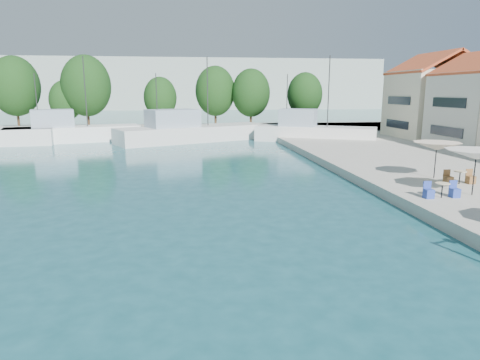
{
  "coord_description": "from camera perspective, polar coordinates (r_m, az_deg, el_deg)",
  "views": [
    {
      "loc": [
        -4.8,
        4.09,
        5.87
      ],
      "look_at": [
        -1.94,
        26.0,
        1.26
      ],
      "focal_mm": 32.0,
      "sensor_mm": 36.0,
      "label": 1
    }
  ],
  "objects": [
    {
      "name": "quay_far",
      "position": [
        63.24,
        -10.38,
        6.54
      ],
      "size": [
        90.0,
        16.0,
        0.6
      ],
      "primitive_type": "cube",
      "color": "#A9A598",
      "rests_on": "ground"
    },
    {
      "name": "hill_west",
      "position": [
        157.95,
        -17.01,
        12.06
      ],
      "size": [
        180.0,
        40.0,
        16.0
      ],
      "primitive_type": "cube",
      "color": "#9AA99E",
      "rests_on": "ground"
    },
    {
      "name": "hill_east",
      "position": [
        181.53,
        6.99,
        11.74
      ],
      "size": [
        140.0,
        40.0,
        12.0
      ],
      "primitive_type": "cube",
      "color": "#9AA99E",
      "rests_on": "ground"
    },
    {
      "name": "building_06",
      "position": [
        55.05,
        24.53,
        10.36
      ],
      "size": [
        9.0,
        8.8,
        10.2
      ],
      "color": "beige",
      "rests_on": "quay_right"
    },
    {
      "name": "trawler_02",
      "position": [
        54.03,
        -21.59,
        5.87
      ],
      "size": [
        15.44,
        7.96,
        10.2
      ],
      "rotation": [
        0.0,
        0.0,
        0.29
      ],
      "color": "white",
      "rests_on": "ground"
    },
    {
      "name": "trawler_03",
      "position": [
        51.15,
        -6.57,
        6.33
      ],
      "size": [
        18.68,
        12.16,
        10.2
      ],
      "rotation": [
        0.0,
        0.0,
        0.44
      ],
      "color": "silver",
      "rests_on": "ground"
    },
    {
      "name": "trawler_04",
      "position": [
        51.24,
        9.58,
        6.25
      ],
      "size": [
        13.97,
        9.25,
        10.2
      ],
      "rotation": [
        0.0,
        0.0,
        -0.45
      ],
      "color": "silver",
      "rests_on": "ground"
    },
    {
      "name": "tree_02",
      "position": [
        71.53,
        -27.81,
        11.0
      ],
      "size": [
        6.96,
        6.96,
        10.3
      ],
      "color": "#3F2B19",
      "rests_on": "quay_far"
    },
    {
      "name": "tree_03",
      "position": [
        67.75,
        -22.22,
        9.81
      ],
      "size": [
        4.62,
        4.62,
        6.84
      ],
      "color": "#3F2B19",
      "rests_on": "quay_far"
    },
    {
      "name": "tree_04",
      "position": [
        66.74,
        -19.83,
        11.72
      ],
      "size": [
        7.01,
        7.01,
        10.37
      ],
      "color": "#3F2B19",
      "rests_on": "quay_far"
    },
    {
      "name": "tree_05",
      "position": [
        67.8,
        -10.6,
        10.76
      ],
      "size": [
        5.01,
        5.01,
        7.42
      ],
      "color": "#3F2B19",
      "rests_on": "quay_far"
    },
    {
      "name": "tree_06",
      "position": [
        67.71,
        -3.32,
        11.75
      ],
      "size": [
        6.15,
        6.15,
        9.1
      ],
      "color": "#3F2B19",
      "rests_on": "quay_far"
    },
    {
      "name": "tree_07",
      "position": [
        66.51,
        1.47,
        11.53
      ],
      "size": [
        5.83,
        5.83,
        8.63
      ],
      "color": "#3F2B19",
      "rests_on": "quay_far"
    },
    {
      "name": "tree_08",
      "position": [
        69.82,
        8.64,
        11.21
      ],
      "size": [
        5.53,
        5.53,
        8.18
      ],
      "color": "#3F2B19",
      "rests_on": "quay_far"
    },
    {
      "name": "umbrella_white",
      "position": [
        24.79,
        28.99,
        2.98
      ],
      "size": [
        3.11,
        3.11,
        2.35
      ],
      "color": "black",
      "rests_on": "quay_right"
    },
    {
      "name": "umbrella_cream",
      "position": [
        28.67,
        24.76,
        4.12
      ],
      "size": [
        2.87,
        2.87,
        2.23
      ],
      "color": "black",
      "rests_on": "quay_right"
    },
    {
      "name": "cafe_table_02",
      "position": [
        23.73,
        25.31,
        -1.48
      ],
      "size": [
        1.82,
        0.7,
        0.76
      ],
      "color": "black",
      "rests_on": "quay_right"
    },
    {
      "name": "cafe_table_03",
      "position": [
        27.68,
        27.22,
        0.1
      ],
      "size": [
        1.82,
        0.7,
        0.76
      ],
      "color": "black",
      "rests_on": "quay_right"
    }
  ]
}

